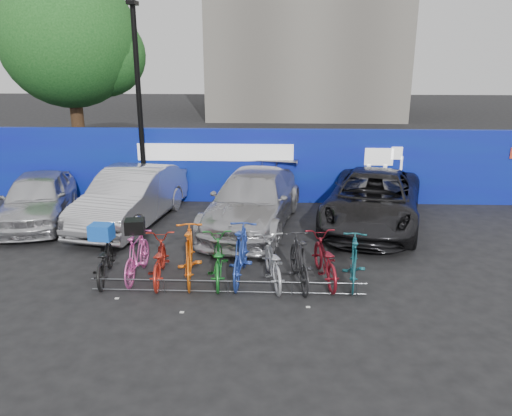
# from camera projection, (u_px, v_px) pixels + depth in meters

# --- Properties ---
(ground) EXTENTS (100.00, 100.00, 0.00)m
(ground) POSITION_uv_depth(u_px,v_px,m) (231.00, 281.00, 10.73)
(ground) COLOR black
(ground) RESTS_ON ground
(hoarding) EXTENTS (22.00, 0.18, 2.40)m
(hoarding) POSITION_uv_depth(u_px,v_px,m) (247.00, 166.00, 16.10)
(hoarding) COLOR #0A2D94
(hoarding) RESTS_ON ground
(tree) EXTENTS (5.40, 5.20, 7.80)m
(tree) POSITION_uv_depth(u_px,v_px,m) (76.00, 42.00, 19.07)
(tree) COLOR #382314
(tree) RESTS_ON ground
(lamppost) EXTENTS (0.25, 0.50, 6.11)m
(lamppost) POSITION_uv_depth(u_px,v_px,m) (139.00, 102.00, 15.03)
(lamppost) COLOR black
(lamppost) RESTS_ON ground
(bike_rack) EXTENTS (5.60, 0.03, 0.30)m
(bike_rack) POSITION_uv_depth(u_px,v_px,m) (228.00, 286.00, 10.11)
(bike_rack) COLOR #595B60
(bike_rack) RESTS_ON ground
(car_0) EXTENTS (2.65, 4.55, 1.46)m
(car_0) POSITION_uv_depth(u_px,v_px,m) (38.00, 198.00, 14.20)
(car_0) COLOR silver
(car_0) RESTS_ON ground
(car_1) EXTENTS (2.47, 5.00, 1.58)m
(car_1) POSITION_uv_depth(u_px,v_px,m) (131.00, 197.00, 14.12)
(car_1) COLOR #B7B7BC
(car_1) RESTS_ON ground
(car_2) EXTENTS (3.04, 5.54, 1.52)m
(car_2) POSITION_uv_depth(u_px,v_px,m) (253.00, 200.00, 13.88)
(car_2) COLOR #B1B0B6
(car_2) RESTS_ON ground
(car_3) EXTENTS (3.81, 5.86, 1.50)m
(car_3) POSITION_uv_depth(u_px,v_px,m) (373.00, 200.00, 13.98)
(car_3) COLOR black
(car_3) RESTS_ON ground
(bike_0) EXTENTS (0.89, 1.82, 0.92)m
(bike_0) POSITION_uv_depth(u_px,v_px,m) (104.00, 259.00, 10.70)
(bike_0) COLOR black
(bike_0) RESTS_ON ground
(bike_1) EXTENTS (0.55, 1.74, 1.04)m
(bike_1) POSITION_uv_depth(u_px,v_px,m) (137.00, 255.00, 10.75)
(bike_1) COLOR #EC56B2
(bike_1) RESTS_ON ground
(bike_2) EXTENTS (0.81, 1.83, 0.93)m
(bike_2) POSITION_uv_depth(u_px,v_px,m) (159.00, 260.00, 10.65)
(bike_2) COLOR #B22619
(bike_2) RESTS_ON ground
(bike_3) EXTENTS (0.82, 2.04, 1.19)m
(bike_3) POSITION_uv_depth(u_px,v_px,m) (189.00, 254.00, 10.64)
(bike_3) COLOR orange
(bike_3) RESTS_ON ground
(bike_4) EXTENTS (0.83, 1.88, 0.96)m
(bike_4) POSITION_uv_depth(u_px,v_px,m) (217.00, 259.00, 10.65)
(bike_4) COLOR #1A7A26
(bike_4) RESTS_ON ground
(bike_5) EXTENTS (0.72, 2.06, 1.22)m
(bike_5) POSITION_uv_depth(u_px,v_px,m) (241.00, 253.00, 10.64)
(bike_5) COLOR #233E9F
(bike_5) RESTS_ON ground
(bike_6) EXTENTS (0.94, 1.88, 0.94)m
(bike_6) POSITION_uv_depth(u_px,v_px,m) (272.00, 262.00, 10.53)
(bike_6) COLOR #AEB0B6
(bike_6) RESTS_ON ground
(bike_7) EXTENTS (0.80, 1.87, 1.09)m
(bike_7) POSITION_uv_depth(u_px,v_px,m) (299.00, 261.00, 10.41)
(bike_7) COLOR #262528
(bike_7) RESTS_ON ground
(bike_8) EXTENTS (0.92, 1.95, 0.98)m
(bike_8) POSITION_uv_depth(u_px,v_px,m) (324.00, 259.00, 10.62)
(bike_8) COLOR maroon
(bike_8) RESTS_ON ground
(bike_9) EXTENTS (0.75, 1.80, 1.05)m
(bike_9) POSITION_uv_depth(u_px,v_px,m) (354.00, 260.00, 10.49)
(bike_9) COLOR #195E69
(bike_9) RESTS_ON ground
(cargo_crate) EXTENTS (0.50, 0.40, 0.33)m
(cargo_crate) POSITION_uv_depth(u_px,v_px,m) (101.00, 232.00, 10.51)
(cargo_crate) COLOR blue
(cargo_crate) RESTS_ON bike_0
(cargo_topcase) EXTENTS (0.45, 0.41, 0.29)m
(cargo_topcase) POSITION_uv_depth(u_px,v_px,m) (135.00, 226.00, 10.56)
(cargo_topcase) COLOR black
(cargo_topcase) RESTS_ON bike_1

